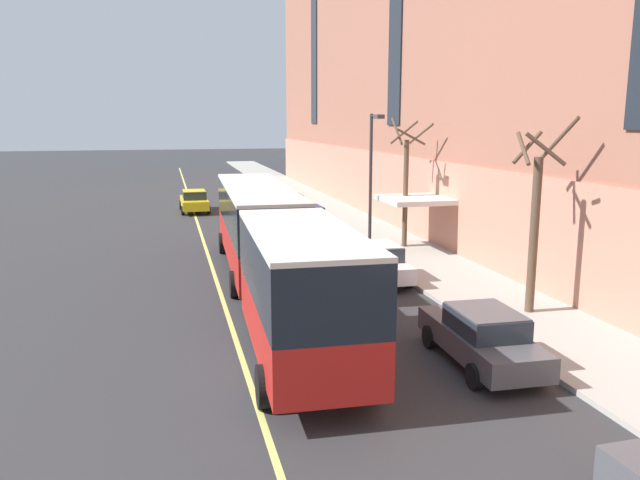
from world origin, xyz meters
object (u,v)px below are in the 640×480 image
object	(u,v)px
parked_car_green_1	(273,195)
parked_car_darkgray_2	(290,205)
parked_car_white_3	(377,261)
taxi_cab	(194,201)
street_tree_mid_block	(535,218)
parked_car_navy_4	(307,219)
city_bus	(269,241)
parked_car_darkgray_5	(482,336)
street_lamp	(372,166)
street_tree_far_uptown	(406,181)

from	to	relation	value
parked_car_green_1	parked_car_darkgray_2	world-z (taller)	same
parked_car_green_1	parked_car_white_3	xyz separation A→B (m)	(0.22, -23.81, -0.00)
taxi_cab	street_tree_mid_block	xyz separation A→B (m)	(9.71, -27.16, 2.52)
parked_car_navy_4	street_tree_mid_block	bearing A→B (deg)	-77.88
street_tree_mid_block	city_bus	bearing A→B (deg)	153.29
parked_car_darkgray_5	parked_car_green_1	bearing A→B (deg)	90.01
parked_car_white_3	taxi_cab	bearing A→B (deg)	106.30
parked_car_white_3	city_bus	bearing A→B (deg)	-160.84
street_lamp	city_bus	bearing A→B (deg)	-130.94
parked_car_white_3	parked_car_navy_4	xyz separation A→B (m)	(-0.28, 11.58, -0.00)
taxi_cab	parked_car_navy_4	bearing A→B (deg)	-58.76
street_lamp	street_tree_mid_block	bearing A→B (deg)	-81.14
city_bus	street_tree_mid_block	bearing A→B (deg)	-26.71
parked_car_darkgray_2	parked_car_darkgray_5	distance (m)	26.75
parked_car_darkgray_2	parked_car_white_3	xyz separation A→B (m)	(0.09, -17.59, 0.00)
parked_car_white_3	street_tree_mid_block	xyz separation A→B (m)	(3.43, -5.67, 2.52)
parked_car_green_1	parked_car_darkgray_2	xyz separation A→B (m)	(0.12, -6.21, -0.00)
street_lamp	parked_car_darkgray_5	bearing A→B (deg)	-97.20
parked_car_green_1	parked_car_navy_4	xyz separation A→B (m)	(-0.06, -12.23, -0.00)
parked_car_green_1	street_lamp	size ratio (longest dim) A/B	0.69
parked_car_darkgray_2	street_lamp	distance (m)	12.54
street_tree_far_uptown	street_lamp	xyz separation A→B (m)	(-1.78, 0.02, 0.77)
taxi_cab	street_tree_far_uptown	distance (m)	18.78
parked_car_darkgray_2	parked_car_green_1	bearing A→B (deg)	91.12
taxi_cab	street_lamp	xyz separation A→B (m)	(7.95, -15.82, 3.42)
parked_car_darkgray_5	street_tree_far_uptown	world-z (taller)	street_tree_far_uptown
taxi_cab	parked_car_green_1	bearing A→B (deg)	20.97
parked_car_green_1	street_tree_mid_block	bearing A→B (deg)	-82.95
city_bus	street_lamp	world-z (taller)	street_lamp
street_tree_mid_block	street_tree_far_uptown	distance (m)	11.32
parked_car_navy_4	taxi_cab	size ratio (longest dim) A/B	0.94
street_tree_mid_block	parked_car_white_3	bearing A→B (deg)	121.15
parked_car_navy_4	parked_car_darkgray_5	bearing A→B (deg)	-89.81
street_tree_far_uptown	street_lamp	size ratio (longest dim) A/B	0.97
street_tree_far_uptown	street_lamp	bearing A→B (deg)	179.49
street_tree_far_uptown	street_lamp	distance (m)	1.94
parked_car_darkgray_2	street_tree_far_uptown	xyz separation A→B (m)	(3.54, -11.95, 2.65)
parked_car_navy_4	parked_car_darkgray_2	bearing A→B (deg)	88.27
parked_car_green_1	parked_car_navy_4	world-z (taller)	same
taxi_cab	street_tree_mid_block	bearing A→B (deg)	-70.32
street_lamp	parked_car_white_3	bearing A→B (deg)	-106.39
parked_car_green_1	street_tree_mid_block	size ratio (longest dim) A/B	0.71
taxi_cab	street_tree_far_uptown	bearing A→B (deg)	-58.45
parked_car_darkgray_5	taxi_cab	size ratio (longest dim) A/B	1.02
city_bus	parked_car_darkgray_5	size ratio (longest dim) A/B	4.44
parked_car_white_3	parked_car_navy_4	world-z (taller)	same
parked_car_white_3	street_tree_far_uptown	xyz separation A→B (m)	(3.44, 5.64, 2.65)
parked_car_darkgray_2	street_tree_mid_block	xyz separation A→B (m)	(3.52, -23.27, 2.52)
parked_car_darkgray_2	street_tree_mid_block	world-z (taller)	street_tree_mid_block
parked_car_green_1	parked_car_white_3	size ratio (longest dim) A/B	0.95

